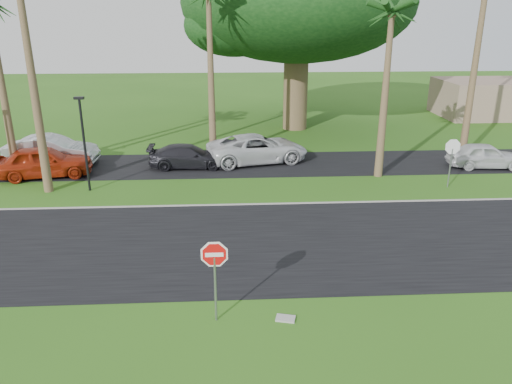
{
  "coord_description": "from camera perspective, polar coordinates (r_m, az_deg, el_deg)",
  "views": [
    {
      "loc": [
        0.95,
        -15.31,
        8.34
      ],
      "look_at": [
        1.97,
        2.8,
        1.8
      ],
      "focal_mm": 35.0,
      "sensor_mm": 36.0,
      "label": 1
    }
  ],
  "objects": [
    {
      "name": "car_minivan",
      "position": [
        29.32,
        0.18,
        4.96
      ],
      "size": [
        6.35,
        3.99,
        1.63
      ],
      "primitive_type": "imported",
      "rotation": [
        0.0,
        0.0,
        1.8
      ],
      "color": "silver",
      "rests_on": "ground"
    },
    {
      "name": "road",
      "position": [
        19.23,
        -5.77,
        -5.95
      ],
      "size": [
        120.0,
        8.0,
        0.02
      ],
      "primitive_type": "cube",
      "color": "black",
      "rests_on": "ground"
    },
    {
      "name": "car_silver",
      "position": [
        31.07,
        -22.35,
        4.37
      ],
      "size": [
        5.19,
        1.9,
        1.7
      ],
      "primitive_type": "imported",
      "rotation": [
        0.0,
        0.0,
        1.55
      ],
      "color": "silver",
      "rests_on": "ground"
    },
    {
      "name": "building_far",
      "position": [
        47.79,
        26.05,
        9.63
      ],
      "size": [
        10.0,
        6.0,
        3.0
      ],
      "primitive_type": "cube",
      "color": "gray",
      "rests_on": "ground"
    },
    {
      "name": "canopy_tree",
      "position": [
        37.65,
        4.8,
        20.69
      ],
      "size": [
        16.5,
        16.5,
        13.12
      ],
      "color": "brown",
      "rests_on": "ground"
    },
    {
      "name": "car_red",
      "position": [
        28.91,
        -23.09,
        3.18
      ],
      "size": [
        5.22,
        2.89,
        1.68
      ],
      "primitive_type": "imported",
      "rotation": [
        0.0,
        0.0,
        1.76
      ],
      "color": "#9B240C",
      "rests_on": "ground"
    },
    {
      "name": "utility_slab",
      "position": [
        14.85,
        3.39,
        -14.23
      ],
      "size": [
        0.62,
        0.47,
        0.06
      ],
      "primitive_type": "cube",
      "rotation": [
        0.0,
        0.0,
        -0.25
      ],
      "color": "#9A9A92",
      "rests_on": "ground"
    },
    {
      "name": "stop_sign_near",
      "position": [
        13.95,
        -4.75,
        -8.3
      ],
      "size": [
        1.05,
        0.07,
        2.62
      ],
      "color": "gray",
      "rests_on": "ground"
    },
    {
      "name": "stop_sign_far",
      "position": [
        26.61,
        21.49,
        4.15
      ],
      "size": [
        1.05,
        0.07,
        2.62
      ],
      "rotation": [
        0.0,
        0.0,
        3.14
      ],
      "color": "gray",
      "rests_on": "ground"
    },
    {
      "name": "streetlight_right",
      "position": [
        25.44,
        -19.09,
        5.82
      ],
      "size": [
        0.45,
        0.25,
        4.64
      ],
      "color": "black",
      "rests_on": "ground"
    },
    {
      "name": "curb",
      "position": [
        22.93,
        -5.38,
        -1.5
      ],
      "size": [
        120.0,
        0.12,
        0.06
      ],
      "primitive_type": "cube",
      "color": "gray",
      "rests_on": "ground"
    },
    {
      "name": "parking_strip",
      "position": [
        29.04,
        -4.97,
        3.09
      ],
      "size": [
        120.0,
        5.0,
        0.02
      ],
      "primitive_type": "cube",
      "color": "black",
      "rests_on": "ground"
    },
    {
      "name": "car_dark",
      "position": [
        28.59,
        -7.74,
        4.04
      ],
      "size": [
        4.48,
        1.85,
        1.3
      ],
      "primitive_type": "imported",
      "rotation": [
        0.0,
        0.0,
        1.56
      ],
      "color": "black",
      "rests_on": "ground"
    },
    {
      "name": "ground",
      "position": [
        17.46,
        -6.03,
        -8.83
      ],
      "size": [
        120.0,
        120.0,
        0.0
      ],
      "primitive_type": "plane",
      "color": "#2A5816",
      "rests_on": "ground"
    },
    {
      "name": "car_pickup",
      "position": [
        31.12,
        24.73,
        3.78
      ],
      "size": [
        4.27,
        2.03,
        1.41
      ],
      "primitive_type": "imported",
      "rotation": [
        0.0,
        0.0,
        1.48
      ],
      "color": "silver",
      "rests_on": "ground"
    },
    {
      "name": "palm_right_near",
      "position": [
        26.55,
        15.26,
        18.86
      ],
      "size": [
        5.0,
        5.0,
        9.5
      ],
      "color": "brown",
      "rests_on": "ground"
    }
  ]
}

